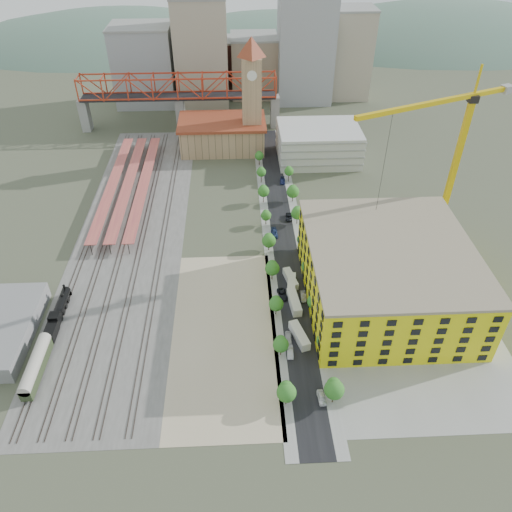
{
  "coord_description": "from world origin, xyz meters",
  "views": [
    {
      "loc": [
        0.18,
        -125.72,
        99.15
      ],
      "look_at": [
        5.56,
        -10.9,
        10.0
      ],
      "focal_mm": 35.0,
      "sensor_mm": 36.0,
      "label": 1
    }
  ],
  "objects_px": {
    "car_0": "(288,338)",
    "site_trailer_c": "(291,285)",
    "site_trailer_d": "(290,279)",
    "coach": "(36,366)",
    "tower_crane": "(452,143)",
    "site_trailer_b": "(294,302)",
    "site_trailer_a": "(299,335)",
    "clock_tower": "(252,86)",
    "construction_building": "(387,274)",
    "locomotive": "(58,312)"
  },
  "relations": [
    {
      "from": "coach",
      "to": "site_trailer_d",
      "type": "distance_m",
      "value": 73.38
    },
    {
      "from": "site_trailer_b",
      "to": "site_trailer_d",
      "type": "xyz_separation_m",
      "value": [
        0.0,
        10.57,
        -0.14
      ]
    },
    {
      "from": "clock_tower",
      "to": "site_trailer_c",
      "type": "bearing_deg",
      "value": -85.14
    },
    {
      "from": "construction_building",
      "to": "site_trailer_b",
      "type": "bearing_deg",
      "value": -175.94
    },
    {
      "from": "clock_tower",
      "to": "car_0",
      "type": "height_order",
      "value": "clock_tower"
    },
    {
      "from": "site_trailer_a",
      "to": "car_0",
      "type": "bearing_deg",
      "value": 170.16
    },
    {
      "from": "site_trailer_d",
      "to": "car_0",
      "type": "bearing_deg",
      "value": -109.87
    },
    {
      "from": "tower_crane",
      "to": "site_trailer_b",
      "type": "xyz_separation_m",
      "value": [
        -48.41,
        -29.81,
        -34.28
      ]
    },
    {
      "from": "coach",
      "to": "site_trailer_c",
      "type": "distance_m",
      "value": 72.23
    },
    {
      "from": "construction_building",
      "to": "tower_crane",
      "type": "bearing_deg",
      "value": 51.29
    },
    {
      "from": "site_trailer_a",
      "to": "site_trailer_b",
      "type": "height_order",
      "value": "site_trailer_b"
    },
    {
      "from": "site_trailer_b",
      "to": "site_trailer_c",
      "type": "xyz_separation_m",
      "value": [
        0.0,
        7.85,
        -0.11
      ]
    },
    {
      "from": "site_trailer_a",
      "to": "site_trailer_c",
      "type": "xyz_separation_m",
      "value": [
        0.0,
        20.7,
        -0.09
      ]
    },
    {
      "from": "car_0",
      "to": "site_trailer_c",
      "type": "bearing_deg",
      "value": 86.79
    },
    {
      "from": "clock_tower",
      "to": "construction_building",
      "type": "bearing_deg",
      "value": -71.22
    },
    {
      "from": "clock_tower",
      "to": "locomotive",
      "type": "distance_m",
      "value": 121.6
    },
    {
      "from": "site_trailer_d",
      "to": "tower_crane",
      "type": "bearing_deg",
      "value": 9.01
    },
    {
      "from": "site_trailer_c",
      "to": "car_0",
      "type": "distance_m",
      "value": 21.25
    },
    {
      "from": "coach",
      "to": "site_trailer_a",
      "type": "height_order",
      "value": "coach"
    },
    {
      "from": "locomotive",
      "to": "tower_crane",
      "type": "bearing_deg",
      "value": 15.37
    },
    {
      "from": "clock_tower",
      "to": "tower_crane",
      "type": "xyz_separation_m",
      "value": [
        56.41,
        -72.03,
        6.9
      ]
    },
    {
      "from": "construction_building",
      "to": "car_0",
      "type": "distance_m",
      "value": 33.78
    },
    {
      "from": "locomotive",
      "to": "tower_crane",
      "type": "relative_size",
      "value": 0.37
    },
    {
      "from": "construction_building",
      "to": "site_trailer_c",
      "type": "distance_m",
      "value": 27.92
    },
    {
      "from": "clock_tower",
      "to": "site_trailer_d",
      "type": "relative_size",
      "value": 6.07
    },
    {
      "from": "site_trailer_a",
      "to": "site_trailer_d",
      "type": "xyz_separation_m",
      "value": [
        0.0,
        23.42,
        -0.12
      ]
    },
    {
      "from": "construction_building",
      "to": "site_trailer_c",
      "type": "relative_size",
      "value": 5.75
    },
    {
      "from": "tower_crane",
      "to": "site_trailer_b",
      "type": "distance_m",
      "value": 66.39
    },
    {
      "from": "site_trailer_b",
      "to": "locomotive",
      "type": "bearing_deg",
      "value": 175.2
    },
    {
      "from": "site_trailer_b",
      "to": "car_0",
      "type": "height_order",
      "value": "site_trailer_b"
    },
    {
      "from": "clock_tower",
      "to": "site_trailer_a",
      "type": "xyz_separation_m",
      "value": [
        8.0,
        -114.69,
        -27.41
      ]
    },
    {
      "from": "tower_crane",
      "to": "coach",
      "type": "bearing_deg",
      "value": -155.86
    },
    {
      "from": "coach",
      "to": "site_trailer_b",
      "type": "relative_size",
      "value": 1.83
    },
    {
      "from": "site_trailer_d",
      "to": "construction_building",
      "type": "bearing_deg",
      "value": -31.21
    },
    {
      "from": "construction_building",
      "to": "locomotive",
      "type": "distance_m",
      "value": 92.37
    },
    {
      "from": "locomotive",
      "to": "car_0",
      "type": "xyz_separation_m",
      "value": [
        63.0,
        -11.54,
        -1.19
      ]
    },
    {
      "from": "locomotive",
      "to": "site_trailer_a",
      "type": "relative_size",
      "value": 2.24
    },
    {
      "from": "construction_building",
      "to": "clock_tower",
      "type": "bearing_deg",
      "value": 108.78
    },
    {
      "from": "site_trailer_c",
      "to": "site_trailer_d",
      "type": "distance_m",
      "value": 2.72
    },
    {
      "from": "clock_tower",
      "to": "site_trailer_b",
      "type": "xyz_separation_m",
      "value": [
        8.0,
        -101.84,
        -27.38
      ]
    },
    {
      "from": "tower_crane",
      "to": "site_trailer_d",
      "type": "relative_size",
      "value": 6.73
    },
    {
      "from": "clock_tower",
      "to": "tower_crane",
      "type": "distance_m",
      "value": 91.75
    },
    {
      "from": "tower_crane",
      "to": "car_0",
      "type": "relative_size",
      "value": 12.57
    },
    {
      "from": "construction_building",
      "to": "coach",
      "type": "relative_size",
      "value": 2.87
    },
    {
      "from": "locomotive",
      "to": "coach",
      "type": "bearing_deg",
      "value": -90.0
    },
    {
      "from": "site_trailer_a",
      "to": "site_trailer_b",
      "type": "relative_size",
      "value": 0.98
    },
    {
      "from": "site_trailer_a",
      "to": "site_trailer_d",
      "type": "bearing_deg",
      "value": 73.89
    },
    {
      "from": "construction_building",
      "to": "tower_crane",
      "type": "xyz_separation_m",
      "value": [
        22.41,
        27.97,
        26.19
      ]
    },
    {
      "from": "site_trailer_d",
      "to": "coach",
      "type": "bearing_deg",
      "value": -166.79
    },
    {
      "from": "site_trailer_a",
      "to": "tower_crane",
      "type": "bearing_deg",
      "value": 25.27
    }
  ]
}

